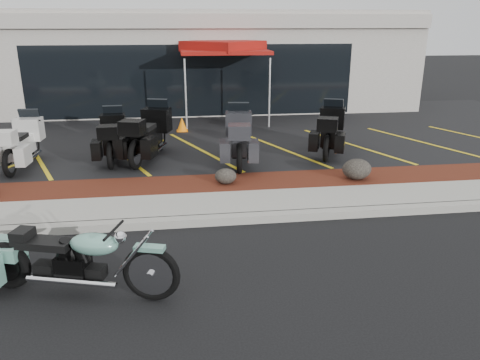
{
  "coord_description": "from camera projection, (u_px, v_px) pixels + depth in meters",
  "views": [
    {
      "loc": [
        -0.68,
        -7.03,
        3.52
      ],
      "look_at": [
        0.46,
        1.2,
        0.73
      ],
      "focal_mm": 35.0,
      "sensor_mm": 36.0,
      "label": 1
    }
  ],
  "objects": [
    {
      "name": "sidewalk",
      "position": [
        214.0,
        206.0,
        9.29
      ],
      "size": [
        24.0,
        1.2,
        0.15
      ],
      "primitive_type": "cube",
      "color": "gray",
      "rests_on": "ground"
    },
    {
      "name": "popup_canopy",
      "position": [
        223.0,
        48.0,
        16.37
      ],
      "size": [
        3.28,
        3.28,
        2.79
      ],
      "rotation": [
        0.0,
        0.0,
        0.1
      ],
      "color": "silver",
      "rests_on": "upper_lot"
    },
    {
      "name": "touring_black_rear",
      "position": [
        332.0,
        123.0,
        13.32
      ],
      "size": [
        1.74,
        2.52,
        1.37
      ],
      "primitive_type": null,
      "rotation": [
        0.0,
        0.0,
        1.17
      ],
      "color": "black",
      "rests_on": "upper_lot"
    },
    {
      "name": "mulch_bed",
      "position": [
        210.0,
        186.0,
        10.42
      ],
      "size": [
        24.0,
        1.2,
        0.16
      ],
      "primitive_type": "cube",
      "color": "#3E0F0E",
      "rests_on": "ground"
    },
    {
      "name": "boulder_mid",
      "position": [
        226.0,
        176.0,
        10.28
      ],
      "size": [
        0.48,
        0.4,
        0.34
      ],
      "primitive_type": "ellipsoid",
      "color": "black",
      "rests_on": "mulch_bed"
    },
    {
      "name": "dealership_building",
      "position": [
        189.0,
        59.0,
        20.76
      ],
      "size": [
        18.0,
        8.16,
        4.0
      ],
      "color": "gray",
      "rests_on": "ground"
    },
    {
      "name": "touring_grey",
      "position": [
        239.0,
        128.0,
        12.51
      ],
      "size": [
        1.22,
        2.52,
        1.41
      ],
      "primitive_type": null,
      "rotation": [
        0.0,
        0.0,
        1.45
      ],
      "color": "#2C2C31",
      "rests_on": "upper_lot"
    },
    {
      "name": "curb",
      "position": [
        218.0,
        220.0,
        8.63
      ],
      "size": [
        24.0,
        0.25,
        0.15
      ],
      "primitive_type": "cube",
      "color": "gray",
      "rests_on": "ground"
    },
    {
      "name": "touring_white",
      "position": [
        32.0,
        134.0,
        12.12
      ],
      "size": [
        0.98,
        2.29,
        1.31
      ],
      "primitive_type": null,
      "rotation": [
        0.0,
        0.0,
        1.52
      ],
      "color": "silver",
      "rests_on": "upper_lot"
    },
    {
      "name": "boulder_right",
      "position": [
        357.0,
        169.0,
        10.56
      ],
      "size": [
        0.66,
        0.55,
        0.47
      ],
      "primitive_type": "ellipsoid",
      "color": "black",
      "rests_on": "mulch_bed"
    },
    {
      "name": "touring_black_front",
      "position": [
        114.0,
        129.0,
        12.67
      ],
      "size": [
        0.94,
        2.27,
        1.3
      ],
      "primitive_type": null,
      "rotation": [
        0.0,
        0.0,
        1.61
      ],
      "color": "black",
      "rests_on": "upper_lot"
    },
    {
      "name": "traffic_cone",
      "position": [
        182.0,
        124.0,
        15.33
      ],
      "size": [
        0.42,
        0.42,
        0.45
      ],
      "primitive_type": "cone",
      "rotation": [
        0.0,
        0.0,
        -0.25
      ],
      "color": "orange",
      "rests_on": "upper_lot"
    },
    {
      "name": "ground",
      "position": [
        223.0,
        245.0,
        7.81
      ],
      "size": [
        90.0,
        90.0,
        0.0
      ],
      "primitive_type": "plane",
      "color": "black",
      "rests_on": "ground"
    },
    {
      "name": "upper_lot",
      "position": [
        197.0,
        133.0,
        15.49
      ],
      "size": [
        26.0,
        9.6,
        0.15
      ],
      "primitive_type": "cube",
      "color": "black",
      "rests_on": "ground"
    },
    {
      "name": "hero_cruiser",
      "position": [
        151.0,
        266.0,
        6.09
      ],
      "size": [
        3.04,
        1.56,
        1.04
      ],
      "primitive_type": null,
      "rotation": [
        0.0,
        0.0,
        -0.29
      ],
      "color": "#659D8D",
      "rests_on": "ground"
    },
    {
      "name": "touring_black_mid",
      "position": [
        159.0,
        125.0,
        12.83
      ],
      "size": [
        1.64,
        2.66,
        1.45
      ],
      "primitive_type": null,
      "rotation": [
        0.0,
        0.0,
        1.27
      ],
      "color": "black",
      "rests_on": "upper_lot"
    }
  ]
}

